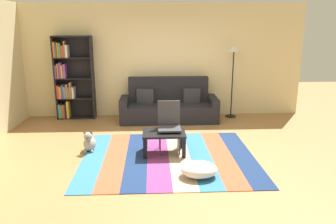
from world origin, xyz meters
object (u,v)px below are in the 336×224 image
at_px(standing_lamp, 234,58).
at_px(couch, 169,106).
at_px(coffee_table, 164,136).
at_px(folding_chair, 169,122).
at_px(pouf, 199,169).
at_px(tv_remote, 163,131).
at_px(bookshelf, 70,80).
at_px(dog, 89,142).

bearing_deg(standing_lamp, couch, -172.39).
relative_size(coffee_table, folding_chair, 0.82).
relative_size(pouf, tv_remote, 3.69).
relative_size(coffee_table, tv_remote, 4.95).
height_order(couch, pouf, couch).
distance_m(couch, standing_lamp, 1.91).
bearing_deg(tv_remote, bookshelf, 141.46).
height_order(bookshelf, coffee_table, bookshelf).
bearing_deg(standing_lamp, coffee_table, -126.98).
relative_size(couch, pouf, 4.08).
relative_size(bookshelf, coffee_table, 2.64).
xyz_separation_m(bookshelf, tv_remote, (2.13, -2.35, -0.52)).
xyz_separation_m(pouf, dog, (-1.83, 1.14, 0.04)).
bearing_deg(dog, bookshelf, 110.06).
xyz_separation_m(tv_remote, folding_chair, (0.11, 0.13, 0.13)).
bearing_deg(bookshelf, couch, -6.92).
bearing_deg(standing_lamp, tv_remote, -127.58).
xyz_separation_m(bookshelf, dog, (0.80, -2.20, -0.77)).
xyz_separation_m(pouf, tv_remote, (-0.50, 0.99, 0.29)).
height_order(couch, tv_remote, couch).
bearing_deg(couch, dog, -128.68).
bearing_deg(bookshelf, dog, -69.94).
bearing_deg(standing_lamp, bookshelf, 178.86).
distance_m(couch, folding_chair, 1.95).
height_order(standing_lamp, tv_remote, standing_lamp).
distance_m(couch, coffee_table, 2.11).
distance_m(standing_lamp, folding_chair, 2.85).
bearing_deg(bookshelf, coffee_table, -48.07).
height_order(couch, coffee_table, couch).
height_order(couch, bookshelf, bookshelf).
relative_size(couch, bookshelf, 1.15).
xyz_separation_m(pouf, folding_chair, (-0.39, 1.12, 0.41)).
height_order(couch, folding_chair, couch).
relative_size(couch, dog, 5.69).
relative_size(couch, standing_lamp, 1.30).
height_order(coffee_table, dog, coffee_table).
relative_size(coffee_table, dog, 1.87).
bearing_deg(coffee_table, couch, 84.73).
bearing_deg(standing_lamp, folding_chair, -127.37).
relative_size(dog, tv_remote, 2.65).
distance_m(bookshelf, pouf, 4.33).
xyz_separation_m(dog, folding_chair, (1.44, -0.02, 0.37)).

